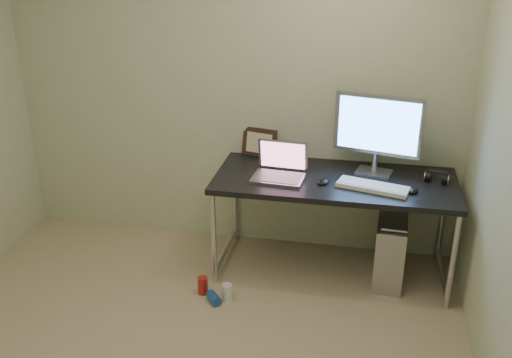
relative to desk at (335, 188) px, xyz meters
name	(u,v)px	position (x,y,z in m)	size (l,w,h in m)	color
wall_back	(232,90)	(-0.83, 0.37, 0.57)	(3.50, 0.02, 2.50)	beige
desk	(335,188)	(0.00, 0.00, 0.00)	(1.70, 0.74, 0.75)	black
tower_computer	(390,250)	(0.43, -0.04, -0.43)	(0.23, 0.47, 0.51)	#B1B0B5
cable_a	(385,208)	(0.38, 0.32, -0.28)	(0.01, 0.01, 0.70)	black
cable_b	(396,212)	(0.47, 0.30, -0.30)	(0.01, 0.01, 0.72)	black
can_red	(203,285)	(-0.85, -0.49, -0.61)	(0.07, 0.07, 0.13)	#B1211D
can_white	(227,292)	(-0.67, -0.54, -0.61)	(0.07, 0.07, 0.13)	white
can_blue	(214,298)	(-0.75, -0.58, -0.64)	(0.07, 0.07, 0.12)	#1C4DAA
laptop	(280,169)	(-0.39, -0.05, 0.13)	(0.38, 0.32, 0.25)	#A2A1A7
monitor	(378,129)	(0.27, 0.15, 0.41)	(0.61, 0.23, 0.58)	#A2A1A7
keyboard	(373,187)	(0.26, -0.13, 0.09)	(0.48, 0.16, 0.03)	white
mouse_right	(413,190)	(0.52, -0.13, 0.09)	(0.07, 0.10, 0.04)	black
mouse_left	(323,181)	(-0.07, -0.10, 0.09)	(0.07, 0.11, 0.04)	black
headphones	(437,178)	(0.69, 0.08, 0.10)	(0.17, 0.10, 0.10)	black
picture_frame	(259,142)	(-0.61, 0.33, 0.18)	(0.28, 0.03, 0.22)	black
webcam	(283,150)	(-0.42, 0.28, 0.15)	(0.04, 0.03, 0.11)	silver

